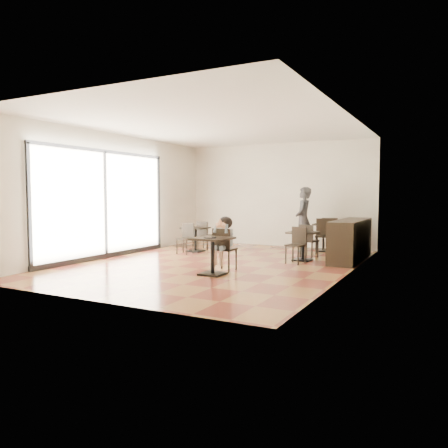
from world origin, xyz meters
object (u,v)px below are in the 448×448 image
Objects in this scene: cafe_table_left at (195,239)px; chair_left_a at (205,235)px; child at (225,244)px; chair_back_b at (324,236)px; chair_left_b at (185,239)px; chair_back_a at (330,234)px; cafe_table_mid at (303,246)px; chair_mid_b at (296,246)px; adult_patron at (303,219)px; cafe_table_back at (329,238)px; child_chair at (225,249)px; child_table at (212,256)px; chair_mid_a at (309,241)px.

cafe_table_left is 0.55m from chair_left_a.
chair_back_b is at bearing 71.60° from child.
chair_back_a is at bearing 36.20° from chair_left_b.
chair_back_b reaches higher than cafe_table_mid.
chair_mid_b reaches higher than cafe_table_mid.
child is 0.63× the size of adult_patron.
chair_left_b reaches higher than cafe_table_back.
cafe_table_mid is at bearing 6.17° from chair_left_b.
cafe_table_left is (-3.20, 0.21, -0.01)m from cafe_table_mid.
adult_patron is 0.82m from chair_back_b.
chair_back_b reaches higher than chair_left_a.
adult_patron is 1.90× the size of chair_back_b.
child_chair reaches higher than cafe_table_back.
child is at bearing -119.85° from chair_back_b.
chair_back_a reaches higher than cafe_table_left.
child_chair is at bearing -111.88° from chair_mid_b.
chair_left_a is at bearing 168.99° from chair_mid_b.
chair_left_b is 4.13m from chair_back_a.
child_table is 4.92m from chair_back_a.
chair_mid_b is 1.96m from chair_back_b.
chair_back_b is (0.14, 0.85, 0.05)m from chair_mid_a.
chair_back_a is 1.00× the size of chair_back_b.
child reaches higher than chair_mid_b.
chair_mid_b is 3.21m from chair_left_b.
cafe_table_left is (-2.17, 2.89, -0.03)m from child_table.
child_table is 4.25m from chair_back_b.
cafe_table_mid is 0.89× the size of cafe_table_back.
cafe_table_left is 0.81× the size of chair_mid_a.
chair_mid_b is at bearing -93.25° from cafe_table_back.
cafe_table_mid is 0.86× the size of chair_left_a.
chair_back_a reaches higher than cafe_table_back.
chair_back_a is at bearing 74.45° from child.
adult_patron is 2.31m from chair_mid_b.
chair_back_a is at bearing 112.75° from adult_patron.
chair_left_b is (-3.20, 0.21, -0.01)m from chair_mid_b.
chair_mid_b is 3.46m from chair_left_a.
chair_left_b is at bearing 90.18° from chair_left_a.
cafe_table_mid is at bearing -94.17° from cafe_table_back.
child is at bearing -111.88° from chair_mid_b.
adult_patron is 2.20× the size of chair_left_b.
chair_back_b is (3.34, 0.64, 0.06)m from chair_left_a.
chair_back_b is at bearing 78.55° from chair_back_a.
adult_patron is at bearing 28.12° from cafe_table_left.
child_chair is (0.00, 0.55, 0.08)m from child_table.
child is at bearing -115.88° from cafe_table_mid.
chair_left_b reaches higher than child_table.
chair_left_a is at bearing 166.58° from cafe_table_mid.
adult_patron reaches higher than child_chair.
cafe_table_back is (3.34, 1.74, 0.05)m from cafe_table_left.
cafe_table_back is 0.96× the size of chair_left_b.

